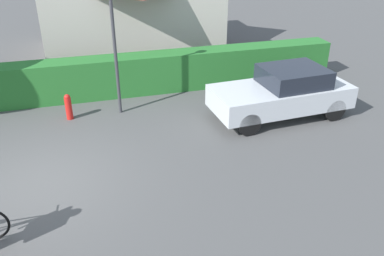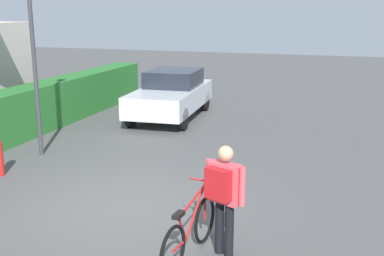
# 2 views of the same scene
# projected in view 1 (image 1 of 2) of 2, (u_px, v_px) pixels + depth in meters

# --- Properties ---
(ground_plane) EXTENTS (60.00, 60.00, 0.00)m
(ground_plane) POSITION_uv_depth(u_px,v_px,m) (40.00, 184.00, 9.41)
(ground_plane) COLOR #4C4C4C
(hedge_row) EXTENTS (20.64, 0.90, 1.34)m
(hedge_row) POSITION_uv_depth(u_px,v_px,m) (44.00, 83.00, 13.30)
(hedge_row) COLOR #276D2B
(hedge_row) RESTS_ON ground
(house_distant) EXTENTS (7.45, 6.28, 4.39)m
(house_distant) POSITION_uv_depth(u_px,v_px,m) (128.00, 1.00, 17.69)
(house_distant) COLOR beige
(house_distant) RESTS_ON ground
(parked_car_near) EXTENTS (4.31, 2.05, 1.53)m
(parked_car_near) POSITION_uv_depth(u_px,v_px,m) (283.00, 92.00, 12.29)
(parked_car_near) COLOR silver
(parked_car_near) RESTS_ON ground
(street_lamp) EXTENTS (0.28, 0.28, 4.12)m
(street_lamp) POSITION_uv_depth(u_px,v_px,m) (113.00, 28.00, 11.63)
(street_lamp) COLOR #38383D
(street_lamp) RESTS_ON ground
(fire_hydrant) EXTENTS (0.20, 0.20, 0.81)m
(fire_hydrant) POSITION_uv_depth(u_px,v_px,m) (68.00, 106.00, 12.26)
(fire_hydrant) COLOR red
(fire_hydrant) RESTS_ON ground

